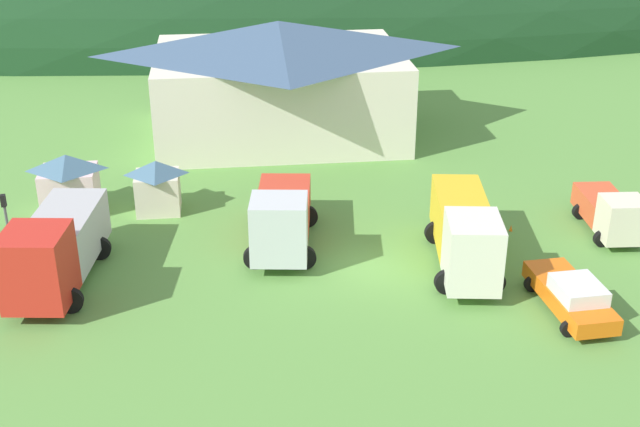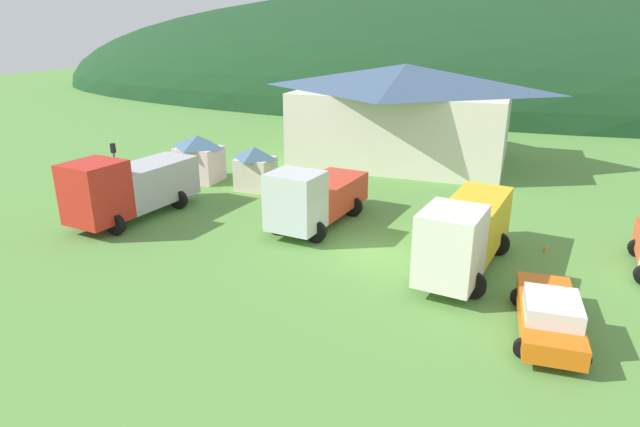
# 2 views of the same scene
# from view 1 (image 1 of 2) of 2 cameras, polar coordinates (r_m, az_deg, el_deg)

# --- Properties ---
(ground_plane) EXTENTS (200.00, 200.00, 0.00)m
(ground_plane) POSITION_cam_1_polar(r_m,az_deg,el_deg) (37.96, 3.24, -3.76)
(ground_plane) COLOR #5B9342
(forested_hill_backdrop) EXTENTS (148.92, 60.00, 31.44)m
(forested_hill_backdrop) POSITION_cam_1_polar(r_m,az_deg,el_deg) (98.68, -3.25, 14.19)
(forested_hill_backdrop) COLOR #193D1E
(forested_hill_backdrop) RESTS_ON ground
(depot_building) EXTENTS (16.72, 12.15, 7.42)m
(depot_building) POSITION_cam_1_polar(r_m,az_deg,el_deg) (53.69, -2.82, 9.33)
(depot_building) COLOR silver
(depot_building) RESTS_ON ground
(play_shed_cream) EXTENTS (2.41, 2.23, 2.80)m
(play_shed_cream) POSITION_cam_1_polar(r_m,az_deg,el_deg) (43.77, -11.12, 1.91)
(play_shed_cream) COLOR beige
(play_shed_cream) RESTS_ON ground
(play_shed_pink) EXTENTS (3.02, 2.52, 3.16)m
(play_shed_pink) POSITION_cam_1_polar(r_m,az_deg,el_deg) (44.74, -16.88, 2.06)
(play_shed_pink) COLOR beige
(play_shed_pink) RESTS_ON ground
(crane_truck_red) EXTENTS (3.92, 8.12, 3.68)m
(crane_truck_red) POSITION_cam_1_polar(r_m,az_deg,el_deg) (37.35, -17.78, -2.26)
(crane_truck_red) COLOR red
(crane_truck_red) RESTS_ON ground
(tow_truck_silver) EXTENTS (3.87, 7.57, 3.42)m
(tow_truck_silver) POSITION_cam_1_polar(r_m,az_deg,el_deg) (38.90, -2.66, -0.28)
(tow_truck_silver) COLOR silver
(tow_truck_silver) RESTS_ON ground
(heavy_rig_striped) EXTENTS (3.73, 8.28, 3.49)m
(heavy_rig_striped) POSITION_cam_1_polar(r_m,az_deg,el_deg) (37.60, 9.95, -1.27)
(heavy_rig_striped) COLOR silver
(heavy_rig_striped) RESTS_ON ground
(light_truck_cream) EXTENTS (2.66, 5.37, 2.41)m
(light_truck_cream) POSITION_cam_1_polar(r_m,az_deg,el_deg) (42.92, 19.42, 0.07)
(light_truck_cream) COLOR beige
(light_truck_cream) RESTS_ON ground
(service_pickup_orange) EXTENTS (2.54, 5.40, 1.66)m
(service_pickup_orange) POSITION_cam_1_polar(r_m,az_deg,el_deg) (35.68, 16.90, -5.38)
(service_pickup_orange) COLOR orange
(service_pickup_orange) RESTS_ON ground
(traffic_light_west) EXTENTS (0.20, 0.32, 3.73)m
(traffic_light_west) POSITION_cam_1_polar(r_m,az_deg,el_deg) (39.20, -20.70, -0.69)
(traffic_light_west) COLOR #4C4C51
(traffic_light_west) RESTS_ON ground
(traffic_cone_near_pickup) EXTENTS (0.36, 0.36, 0.62)m
(traffic_cone_near_pickup) POSITION_cam_1_polar(r_m,az_deg,el_deg) (42.42, 12.97, -1.17)
(traffic_cone_near_pickup) COLOR orange
(traffic_cone_near_pickup) RESTS_ON ground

